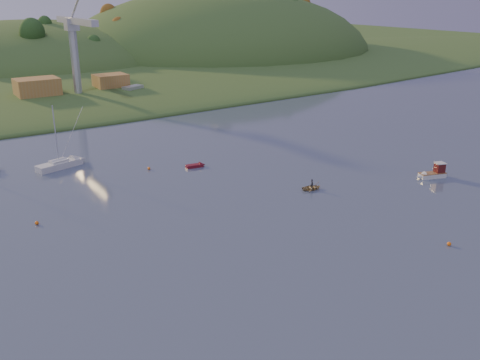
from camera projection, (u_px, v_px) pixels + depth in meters
ground at (454, 303)px, 53.12m from camera, size 500.00×500.00×0.00m
shore_slope at (30, 82)px, 181.70m from camera, size 640.00×150.00×7.00m
hill_center at (28, 65)px, 222.06m from camera, size 140.00×120.00×36.00m
hill_right at (220, 55)px, 255.36m from camera, size 150.00×130.00×60.00m
hillside_trees at (17, 74)px, 197.28m from camera, size 280.00×50.00×32.00m
wharf at (87, 96)px, 150.43m from camera, size 42.00×16.00×2.40m
shed_west at (37, 87)px, 143.12m from camera, size 11.00×8.00×4.80m
shed_east at (111, 81)px, 155.15m from camera, size 9.00×7.00×4.00m
dock_crane at (75, 39)px, 140.67m from camera, size 3.20×28.00×20.30m
fishing_boat at (431, 174)px, 88.34m from camera, size 5.47×3.20×3.34m
sailboat_far at (59, 164)px, 93.25m from camera, size 8.37×4.39×11.13m
canoe at (312, 188)px, 83.31m from camera, size 3.50×2.80×0.64m
paddler at (312, 185)px, 83.17m from camera, size 0.45×0.59×1.45m
red_tender at (198, 165)px, 94.13m from camera, size 3.67×1.77×1.20m
work_vessel at (133, 94)px, 153.74m from camera, size 14.49×9.39×3.51m
buoy_0 at (449, 244)px, 64.98m from camera, size 0.50×0.50×0.50m
buoy_1 at (37, 223)px, 70.84m from camera, size 0.50×0.50×0.50m
buoy_2 at (149, 168)px, 92.50m from camera, size 0.50×0.50×0.50m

